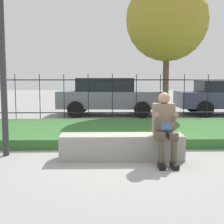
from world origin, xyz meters
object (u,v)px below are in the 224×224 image
(stone_bench, at_px, (122,148))
(tree_behind_fence, at_px, (167,20))
(street_lamp, at_px, (2,34))
(person_seated_reader, at_px, (165,125))
(car_parked_center, at_px, (109,96))

(stone_bench, relative_size, tree_behind_fence, 0.46)
(stone_bench, xyz_separation_m, street_lamp, (-2.26, 0.31, 2.14))
(person_seated_reader, distance_m, tree_behind_fence, 6.49)
(tree_behind_fence, bearing_deg, stone_bench, -109.11)
(person_seated_reader, bearing_deg, stone_bench, 158.77)
(person_seated_reader, xyz_separation_m, tree_behind_fence, (1.14, 5.74, 2.82))
(stone_bench, xyz_separation_m, car_parked_center, (-0.15, 6.76, 0.57))
(car_parked_center, bearing_deg, person_seated_reader, -79.29)
(stone_bench, height_order, street_lamp, street_lamp)
(tree_behind_fence, bearing_deg, person_seated_reader, -101.22)
(stone_bench, height_order, tree_behind_fence, tree_behind_fence)
(person_seated_reader, relative_size, tree_behind_fence, 0.25)
(stone_bench, relative_size, street_lamp, 0.61)
(car_parked_center, distance_m, tree_behind_fence, 3.65)
(street_lamp, bearing_deg, car_parked_center, 71.82)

